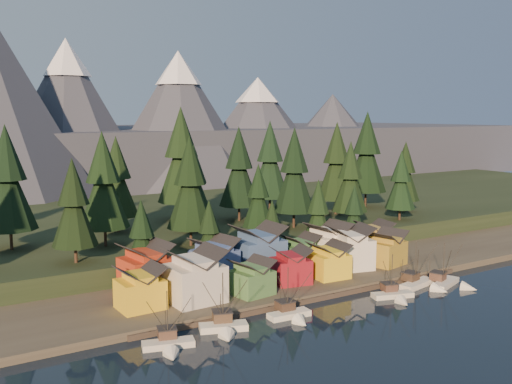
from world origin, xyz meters
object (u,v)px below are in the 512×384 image
boat_1 (224,319)px  boat_6 (451,278)px  boat_4 (395,290)px  house_front_0 (140,286)px  boat_0 (169,338)px  boat_2 (292,308)px  boat_5 (422,279)px  house_back_1 (214,258)px  house_front_1 (195,274)px  house_back_0 (146,267)px

boat_1 → boat_6: bearing=16.7°
boat_4 → house_front_0: 51.45m
boat_0 → boat_2: bearing=17.8°
boat_5 → house_back_1: 45.77m
house_front_0 → house_front_1: house_front_1 is taller
house_front_1 → house_front_0: bearing=168.4°
house_front_1 → boat_4: bearing=-26.0°
boat_0 → boat_6: 66.23m
boat_0 → boat_1: size_ratio=0.91×
boat_4 → house_back_1: (-28.09, 26.38, 4.60)m
boat_1 → house_back_0: (-5.12, 24.34, 4.49)m
boat_6 → house_front_1: 56.83m
boat_2 → house_back_1: bearing=101.0°
boat_4 → house_front_1: bearing=173.8°
house_front_0 → house_front_1: 10.75m
boat_6 → house_back_1: 52.21m
house_back_1 → boat_6: bearing=-41.9°
house_front_1 → boat_5: bearing=-18.6°
boat_2 → house_front_0: size_ratio=1.26×
boat_5 → house_front_1: bearing=152.5°
boat_1 → boat_6: 55.18m
boat_4 → boat_5: (10.68, 2.48, 0.13)m
boat_0 → boat_5: 60.34m
boat_4 → house_back_0: bearing=165.4°
boat_4 → boat_5: 10.97m
boat_2 → house_front_0: house_front_0 is taller
boat_0 → house_front_0: (1.43, 17.11, 3.74)m
house_front_0 → house_back_1: size_ratio=0.84×
boat_4 → house_back_1: size_ratio=1.00×
boat_0 → house_front_0: size_ratio=1.24×
boat_1 → house_back_0: 25.27m
boat_5 → house_back_1: bearing=136.5°
boat_1 → boat_4: boat_1 is taller
boat_5 → boat_6: 6.51m
boat_0 → boat_6: boat_6 is taller
boat_0 → house_back_1: 33.99m
boat_4 → boat_5: bearing=29.8°
house_front_0 → house_back_0: 10.20m
house_back_0 → house_front_1: bearing=-69.0°
house_back_0 → house_front_0: bearing=-125.1°
boat_1 → boat_5: size_ratio=1.02×
boat_0 → boat_5: bearing=17.2°
house_front_0 → boat_0: bearing=-97.2°
boat_5 → boat_0: bearing=170.0°
house_back_0 → boat_1: bearing=-86.5°
house_back_1 → boat_4: bearing=-54.4°
boat_6 → boat_4: bearing=158.5°
house_front_0 → boat_2: bearing=-36.8°
boat_2 → boat_4: 24.80m
house_front_0 → house_back_0: house_back_0 is taller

